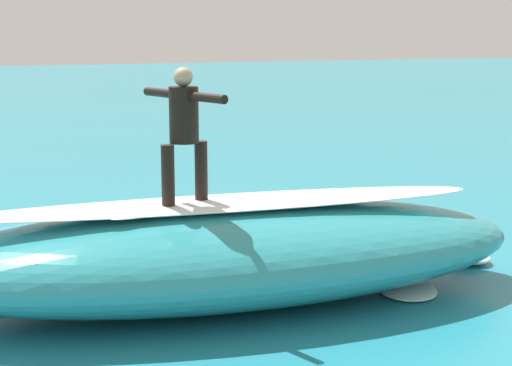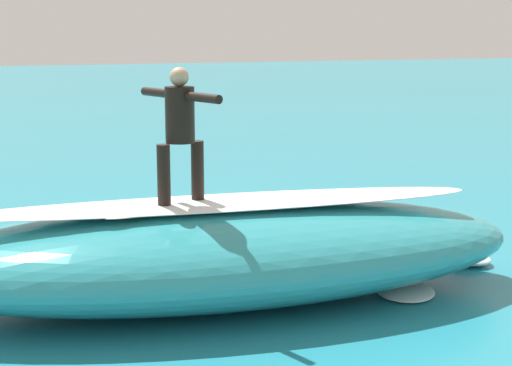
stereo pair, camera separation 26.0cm
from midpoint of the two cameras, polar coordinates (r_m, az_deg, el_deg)
ground_plane at (r=12.83m, az=-2.27°, el=-4.11°), size 120.00×120.00×0.00m
wave_crest at (r=10.06m, az=-1.76°, el=-4.90°), size 7.89×3.48×1.17m
wave_foam_lip at (r=9.90m, az=-1.78°, el=-1.41°), size 6.59×1.52×0.08m
surfboard_riding at (r=9.81m, az=-4.48°, el=-1.59°), size 2.14×1.16×0.07m
surfer_riding at (r=9.65m, az=-4.57°, el=4.08°), size 0.63×1.48×1.62m
surfboard_paddling at (r=14.31m, az=4.12°, el=-2.37°), size 0.81×2.05×0.08m
surfer_paddling at (r=14.39m, az=3.99°, el=-1.56°), size 0.52×1.74×0.31m
foam_patch_near at (r=12.09m, az=14.75°, el=-5.03°), size 0.99×1.09×0.16m
foam_patch_mid at (r=10.57m, az=11.07°, el=-7.41°), size 1.01×1.11×0.08m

